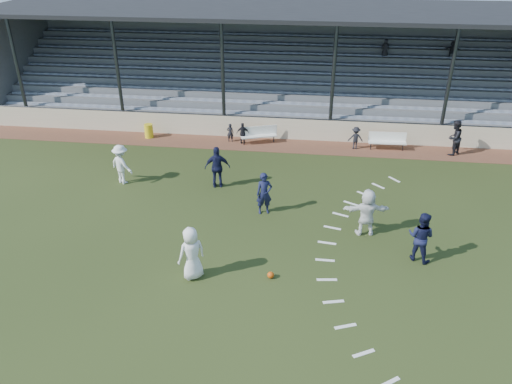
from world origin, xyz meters
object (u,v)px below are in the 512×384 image
trash_bin (149,131)px  player_white_lead (192,253)px  football (271,275)px  bench_right (387,139)px  bench_left (259,133)px  official (454,138)px  player_navy_lead (264,194)px

trash_bin → player_white_lead: 13.46m
football → player_white_lead: (-2.67, -0.27, 0.86)m
bench_right → football: bench_right is taller
bench_left → bench_right: (6.97, -0.05, 0.00)m
bench_right → official: 3.39m
bench_left → official: size_ratio=1.07×
trash_bin → player_navy_lead: player_navy_lead is taller
bench_right → football: (-5.11, -11.95, -0.47)m
bench_right → trash_bin: 13.32m
bench_right → player_white_lead: size_ratio=1.03×
trash_bin → football: 14.53m
trash_bin → player_navy_lead: 10.68m
bench_left → official: 10.34m
trash_bin → bench_right: bearing=-0.2°
bench_right → player_navy_lead: player_navy_lead is taller
trash_bin → official: (16.68, -0.30, 0.55)m
bench_right → trash_bin: size_ratio=2.57×
player_navy_lead → official: size_ratio=0.97×
football → player_white_lead: bearing=-174.3°
player_white_lead → player_navy_lead: (1.95, 4.66, -0.06)m
trash_bin → player_white_lead: bearing=-65.7°
bench_left → football: bearing=-100.7°
bench_left → bench_right: size_ratio=1.00×
football → official: size_ratio=0.13×
player_white_lead → player_navy_lead: bearing=-151.3°
football → player_navy_lead: 4.52m
football → player_navy_lead: bearing=99.4°
bench_right → official: size_ratio=1.07×
bench_left → football: 12.15m
bench_right → player_navy_lead: bearing=-129.5°
bench_right → player_navy_lead: 9.55m
player_white_lead → official: bearing=-171.6°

